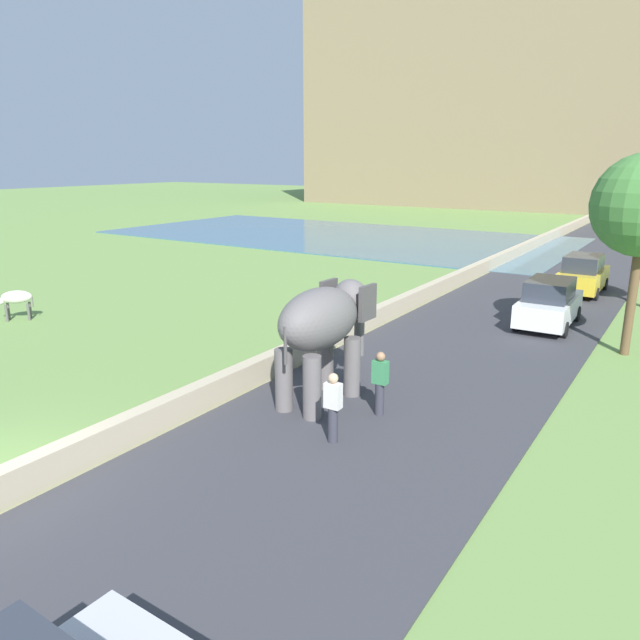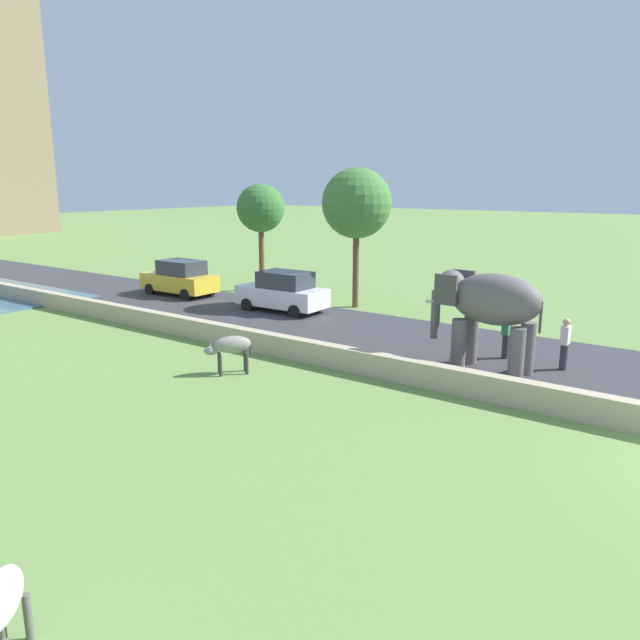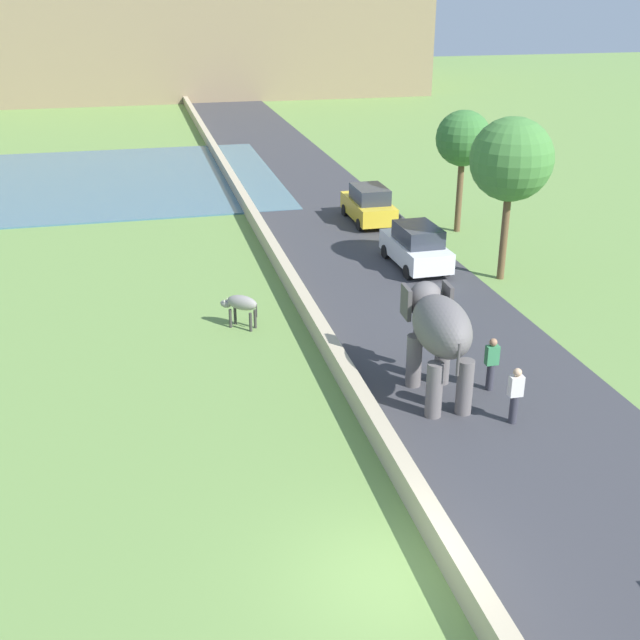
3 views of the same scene
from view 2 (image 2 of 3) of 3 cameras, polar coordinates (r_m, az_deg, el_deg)
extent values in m
cube|color=#38383D|center=(27.24, -10.44, 1.01)|extent=(7.00, 120.00, 0.06)
cube|color=tan|center=(23.24, -13.80, -0.37)|extent=(0.40, 110.00, 0.70)
ellipsoid|color=#605B5B|center=(18.07, 16.29, 1.89)|extent=(1.51, 2.75, 1.50)
cylinder|color=#605B5B|center=(18.35, 12.97, -2.37)|extent=(0.44, 0.44, 1.60)
cylinder|color=#605B5B|center=(19.09, 14.06, -1.84)|extent=(0.44, 0.44, 1.60)
cylinder|color=#605B5B|center=(17.71, 18.11, -3.23)|extent=(0.44, 0.44, 1.60)
cylinder|color=#605B5B|center=(18.48, 19.02, -2.65)|extent=(0.44, 0.44, 1.60)
ellipsoid|color=#605B5B|center=(18.60, 12.28, 3.00)|extent=(1.03, 0.94, 1.10)
cube|color=#484444|center=(18.00, 11.83, 2.82)|extent=(0.15, 0.70, 0.90)
cube|color=#484444|center=(19.07, 13.45, 3.29)|extent=(0.15, 0.70, 0.90)
cylinder|color=#605B5B|center=(18.97, 10.87, 0.52)|extent=(0.28, 0.28, 1.50)
cone|color=silver|center=(18.66, 10.80, 1.73)|extent=(0.14, 0.56, 0.17)
cone|color=silver|center=(19.05, 11.42, 1.93)|extent=(0.14, 0.56, 0.17)
cylinder|color=#484444|center=(17.70, 20.17, 0.24)|extent=(0.08, 0.08, 0.90)
cylinder|color=#33333D|center=(20.01, 17.15, -2.47)|extent=(0.22, 0.22, 0.85)
cube|color=#388451|center=(19.85, 17.28, -0.50)|extent=(0.36, 0.22, 0.56)
sphere|color=#997051|center=(19.76, 17.36, 0.60)|extent=(0.22, 0.22, 0.22)
cylinder|color=#33333D|center=(19.37, 22.06, -3.34)|extent=(0.22, 0.22, 0.85)
cube|color=silver|center=(19.20, 22.23, -1.32)|extent=(0.36, 0.22, 0.56)
sphere|color=tan|center=(19.11, 22.33, -0.19)|extent=(0.22, 0.22, 0.22)
cube|color=white|center=(26.30, -3.63, 2.26)|extent=(1.80, 4.04, 0.80)
cube|color=#2D333D|center=(26.05, -3.31, 3.84)|extent=(1.50, 2.24, 0.70)
cylinder|color=black|center=(26.58, -6.90, 1.43)|extent=(0.20, 0.60, 0.60)
cylinder|color=black|center=(27.79, -4.71, 1.98)|extent=(0.20, 0.60, 0.60)
cylinder|color=black|center=(24.97, -2.41, 0.78)|extent=(0.20, 0.60, 0.60)
cylinder|color=black|center=(26.25, -0.30, 1.38)|extent=(0.20, 0.60, 0.60)
cube|color=gold|center=(30.88, -13.17, 3.52)|extent=(1.71, 4.00, 0.80)
cube|color=#2D333D|center=(30.62, -12.99, 4.88)|extent=(1.45, 2.20, 0.70)
cylinder|color=black|center=(31.42, -15.80, 2.79)|extent=(0.18, 0.60, 0.60)
cylinder|color=black|center=(32.44, -13.58, 3.22)|extent=(0.18, 0.60, 0.60)
cylinder|color=black|center=(29.46, -12.64, 2.32)|extent=(0.18, 0.60, 0.60)
cylinder|color=black|center=(30.53, -10.38, 2.79)|extent=(0.18, 0.60, 0.60)
cylinder|color=#595753|center=(8.93, -25.91, -24.03)|extent=(0.10, 0.10, 0.65)
cylinder|color=#595753|center=(9.01, -27.98, -23.89)|extent=(0.10, 0.10, 0.65)
cylinder|color=#595753|center=(8.88, -26.94, -21.42)|extent=(0.04, 0.04, 0.45)
ellipsoid|color=gray|center=(17.82, -8.30, -2.29)|extent=(1.14, 1.03, 0.50)
cylinder|color=#373533|center=(17.79, -9.40, -4.28)|extent=(0.10, 0.10, 0.65)
cylinder|color=#373533|center=(18.08, -9.52, -4.01)|extent=(0.10, 0.10, 0.65)
cylinder|color=#373533|center=(17.88, -6.95, -4.11)|extent=(0.10, 0.10, 0.65)
cylinder|color=#373533|center=(18.17, -7.10, -3.84)|extent=(0.10, 0.10, 0.65)
ellipsoid|color=gray|center=(17.79, -10.30, -2.89)|extent=(0.46, 0.44, 0.26)
cone|color=beige|center=(17.66, -10.30, -2.43)|extent=(0.04, 0.04, 0.12)
cone|color=beige|center=(17.83, -10.35, -2.29)|extent=(0.04, 0.04, 0.12)
cylinder|color=#373533|center=(17.95, -6.57, -2.79)|extent=(0.04, 0.04, 0.45)
cylinder|color=brown|center=(27.19, 3.41, 4.93)|extent=(0.28, 0.28, 3.57)
sphere|color=#427A38|center=(26.95, 3.49, 10.98)|extent=(3.09, 3.09, 3.09)
cylinder|color=brown|center=(31.65, -5.54, 5.86)|extent=(0.28, 0.28, 3.41)
sphere|color=#387033|center=(31.44, -5.65, 10.51)|extent=(2.46, 2.46, 2.46)
camera|label=1|loc=(25.06, 50.19, 9.41)|focal=33.42mm
camera|label=3|loc=(15.89, 92.48, 18.70)|focal=44.09mm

